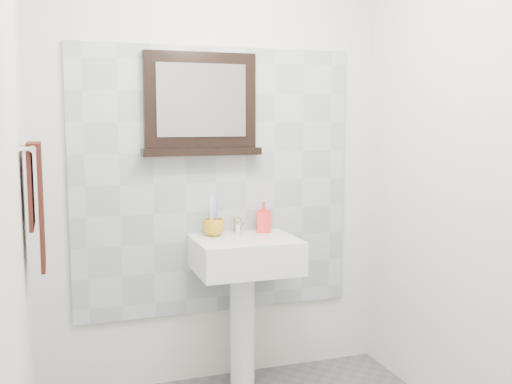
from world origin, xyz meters
The scene contains 12 objects.
back_wall centered at (0.00, 1.10, 1.25)m, with size 2.00×0.01×2.50m, color silver.
front_wall centered at (0.00, -1.10, 1.25)m, with size 2.00×0.01×2.50m, color silver.
left_wall centered at (-1.00, 0.00, 1.25)m, with size 0.01×2.20×2.50m, color silver.
right_wall centered at (1.00, 0.00, 1.25)m, with size 0.01×2.20×2.50m, color silver.
splashback centered at (0.00, 1.09, 1.15)m, with size 1.60×0.02×1.50m, color #A4ADB1.
pedestal_sink centered at (0.10, 0.87, 0.68)m, with size 0.55×0.44×0.96m.
toothbrush_cup centered at (-0.04, 0.98, 0.91)m, with size 0.12×0.12×0.09m, color gold.
toothbrushes centered at (-0.04, 0.98, 0.98)m, with size 0.05×0.04×0.21m.
soap_dispenser centered at (0.26, 1.01, 0.95)m, with size 0.08×0.08×0.18m, color #FF1E3D.
framed_mirror centered at (-0.09, 1.06, 1.57)m, with size 0.66×0.11×0.56m.
towel_bar centered at (-0.95, 0.59, 1.38)m, with size 0.07×0.40×0.03m.
hand_towel centered at (-0.94, 0.59, 1.17)m, with size 0.06×0.30×0.55m.
Camera 1 is at (-0.87, -2.17, 1.50)m, focal length 42.00 mm.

